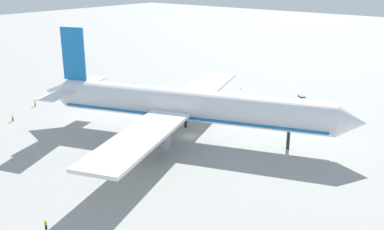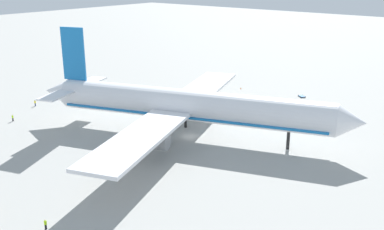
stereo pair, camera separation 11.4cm
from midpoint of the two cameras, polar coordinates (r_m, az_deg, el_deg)
ground_plane at (r=102.21m, az=-0.26°, el=-2.78°), size 600.00×600.00×0.00m
airliner at (r=100.22m, az=-0.93°, el=1.22°), size 73.69×71.82×23.64m
baggage_cart_0 at (r=137.57m, az=13.85°, el=2.37°), size 2.69×2.51×0.40m
ground_worker_0 at (r=70.91m, az=-18.27°, el=-13.17°), size 0.56×0.56×1.61m
ground_worker_1 at (r=132.07m, az=-19.50°, el=1.45°), size 0.56×0.56×1.70m
ground_worker_4 at (r=120.97m, az=-22.03°, el=-0.35°), size 0.57×0.57×1.67m
traffic_cone_0 at (r=143.40m, az=6.23°, el=3.45°), size 0.36×0.36×0.55m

